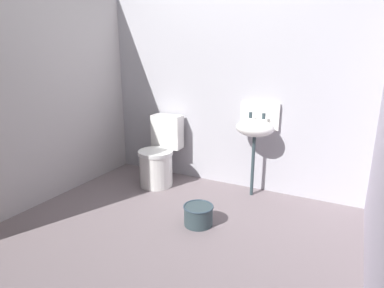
# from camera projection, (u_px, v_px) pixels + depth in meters

# --- Properties ---
(ground_plane) EXTENTS (3.37, 2.72, 0.08)m
(ground_plane) POSITION_uv_depth(u_px,v_px,m) (177.00, 231.00, 2.91)
(ground_plane) COLOR slate
(wall_back) EXTENTS (3.37, 0.10, 2.20)m
(wall_back) POSITION_uv_depth(u_px,v_px,m) (230.00, 90.00, 3.64)
(wall_back) COLOR #B2B0B8
(wall_back) RESTS_ON ground
(wall_left) EXTENTS (0.10, 2.52, 2.20)m
(wall_left) POSITION_uv_depth(u_px,v_px,m) (52.00, 93.00, 3.36)
(wall_left) COLOR #B9B3B4
(wall_left) RESTS_ON ground
(toilet_near_wall) EXTENTS (0.43, 0.61, 0.78)m
(toilet_near_wall) POSITION_uv_depth(u_px,v_px,m) (159.00, 157.00, 3.81)
(toilet_near_wall) COLOR white
(toilet_near_wall) RESTS_ON ground
(sink) EXTENTS (0.42, 0.35, 0.99)m
(sink) POSITION_uv_depth(u_px,v_px,m) (256.00, 127.00, 3.38)
(sink) COLOR #303F43
(sink) RESTS_ON ground
(bucket) EXTENTS (0.28, 0.28, 0.19)m
(bucket) POSITION_uv_depth(u_px,v_px,m) (198.00, 215.00, 2.92)
(bucket) COLOR #303F43
(bucket) RESTS_ON ground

